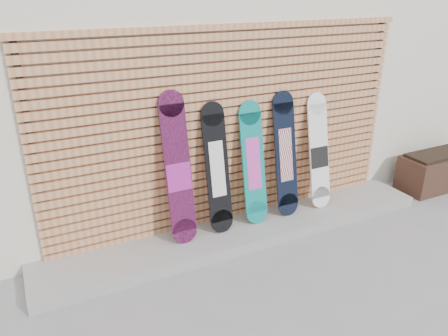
{
  "coord_description": "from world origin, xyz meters",
  "views": [
    {
      "loc": [
        -2.26,
        -3.08,
        2.66
      ],
      "look_at": [
        -0.36,
        0.75,
        0.85
      ],
      "focal_mm": 35.0,
      "sensor_mm": 36.0,
      "label": 1
    }
  ],
  "objects_px": {
    "planter_box": "(439,170)",
    "snowboard_2": "(253,164)",
    "snowboard_1": "(217,169)",
    "snowboard_4": "(319,152)",
    "snowboard_3": "(286,155)",
    "snowboard_0": "(178,170)"
  },
  "relations": [
    {
      "from": "snowboard_0",
      "to": "snowboard_3",
      "type": "bearing_deg",
      "value": 0.36
    },
    {
      "from": "planter_box",
      "to": "snowboard_2",
      "type": "distance_m",
      "value": 2.96
    },
    {
      "from": "snowboard_2",
      "to": "snowboard_4",
      "type": "relative_size",
      "value": 1.01
    },
    {
      "from": "planter_box",
      "to": "snowboard_1",
      "type": "bearing_deg",
      "value": 176.81
    },
    {
      "from": "snowboard_2",
      "to": "snowboard_0",
      "type": "bearing_deg",
      "value": -179.32
    },
    {
      "from": "planter_box",
      "to": "snowboard_4",
      "type": "relative_size",
      "value": 0.84
    },
    {
      "from": "snowboard_2",
      "to": "snowboard_3",
      "type": "distance_m",
      "value": 0.43
    },
    {
      "from": "snowboard_1",
      "to": "snowboard_2",
      "type": "height_order",
      "value": "snowboard_1"
    },
    {
      "from": "planter_box",
      "to": "snowboard_3",
      "type": "relative_size",
      "value": 0.8
    },
    {
      "from": "snowboard_1",
      "to": "snowboard_4",
      "type": "xyz_separation_m",
      "value": [
        1.34,
        -0.01,
        -0.03
      ]
    },
    {
      "from": "planter_box",
      "to": "snowboard_1",
      "type": "xyz_separation_m",
      "value": [
        -3.35,
        0.19,
        0.57
      ]
    },
    {
      "from": "snowboard_0",
      "to": "snowboard_3",
      "type": "xyz_separation_m",
      "value": [
        1.32,
        0.01,
        -0.06
      ]
    },
    {
      "from": "snowboard_0",
      "to": "snowboard_3",
      "type": "height_order",
      "value": "snowboard_0"
    },
    {
      "from": "snowboard_1",
      "to": "snowboard_4",
      "type": "bearing_deg",
      "value": -0.52
    },
    {
      "from": "snowboard_2",
      "to": "snowboard_3",
      "type": "bearing_deg",
      "value": -0.32
    },
    {
      "from": "snowboard_2",
      "to": "snowboard_3",
      "type": "xyz_separation_m",
      "value": [
        0.42,
        -0.0,
        0.03
      ]
    },
    {
      "from": "snowboard_0",
      "to": "snowboard_4",
      "type": "distance_m",
      "value": 1.79
    },
    {
      "from": "planter_box",
      "to": "snowboard_0",
      "type": "relative_size",
      "value": 0.73
    },
    {
      "from": "snowboard_4",
      "to": "snowboard_1",
      "type": "bearing_deg",
      "value": 179.48
    },
    {
      "from": "snowboard_3",
      "to": "snowboard_4",
      "type": "distance_m",
      "value": 0.47
    },
    {
      "from": "snowboard_1",
      "to": "snowboard_2",
      "type": "xyz_separation_m",
      "value": [
        0.45,
        0.0,
        -0.02
      ]
    },
    {
      "from": "planter_box",
      "to": "snowboard_4",
      "type": "bearing_deg",
      "value": 175.03
    }
  ]
}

